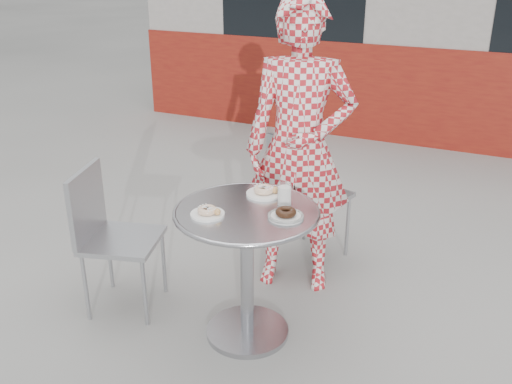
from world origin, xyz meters
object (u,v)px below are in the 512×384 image
at_px(bistro_table, 247,242).
at_px(plate_far, 264,191).
at_px(milk_cup, 284,195).
at_px(plate_checker, 286,215).
at_px(seated_person, 300,149).
at_px(chair_left, 123,266).
at_px(plate_near, 208,212).
at_px(chair_far, 309,221).

distance_m(bistro_table, plate_far, 0.28).
height_order(bistro_table, milk_cup, milk_cup).
bearing_deg(plate_checker, bistro_table, -179.35).
height_order(seated_person, plate_checker, seated_person).
distance_m(bistro_table, plate_checker, 0.28).
height_order(bistro_table, chair_left, chair_left).
xyz_separation_m(chair_left, seated_person, (0.78, 0.67, 0.59)).
bearing_deg(plate_far, milk_cup, -25.98).
bearing_deg(plate_near, plate_far, 67.14).
height_order(chair_left, plate_near, chair_left).
relative_size(plate_near, plate_checker, 0.95).
relative_size(chair_far, seated_person, 0.51).
bearing_deg(milk_cup, plate_checker, -64.83).
relative_size(bistro_table, chair_left, 0.89).
bearing_deg(bistro_table, chair_far, 89.58).
height_order(chair_left, plate_far, chair_left).
distance_m(plate_checker, milk_cup, 0.15).
bearing_deg(plate_far, plate_near, -112.86).
bearing_deg(chair_left, seated_person, -65.28).
bearing_deg(milk_cup, bistro_table, -135.10).
xyz_separation_m(chair_left, milk_cup, (0.88, 0.19, 0.52)).
distance_m(chair_far, chair_left, 1.21).
bearing_deg(plate_far, chair_left, -161.21).
distance_m(bistro_table, chair_far, 0.95).
distance_m(plate_near, plate_checker, 0.37).
relative_size(bistro_table, plate_near, 4.46).
bearing_deg(seated_person, plate_near, -117.03).
relative_size(chair_far, milk_cup, 7.72).
bearing_deg(chair_far, milk_cup, 115.48).
distance_m(seated_person, milk_cup, 0.50).
bearing_deg(seated_person, milk_cup, -91.60).
bearing_deg(chair_far, seated_person, 110.81).
height_order(chair_far, plate_near, chair_far).
relative_size(chair_left, milk_cup, 7.34).
bearing_deg(bistro_table, plate_near, -136.86).
xyz_separation_m(bistro_table, seated_person, (0.03, 0.62, 0.30)).
xyz_separation_m(chair_far, seated_person, (0.03, -0.29, 0.58)).
relative_size(bistro_table, plate_checker, 4.23).
distance_m(plate_near, milk_cup, 0.39).
xyz_separation_m(plate_far, plate_checker, (0.20, -0.20, -0.01)).
bearing_deg(seated_person, plate_checker, -88.65).
height_order(chair_far, chair_left, chair_far).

